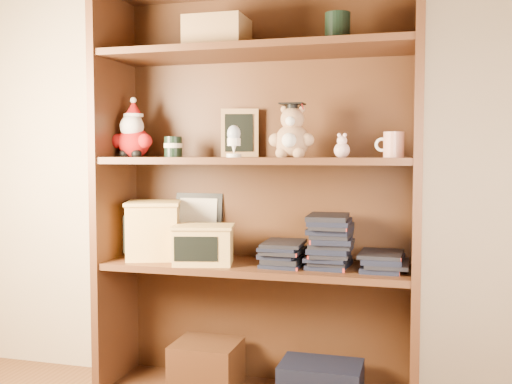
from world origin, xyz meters
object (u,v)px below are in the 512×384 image
teacher_mug (393,145)px  treats_box (153,230)px  bookcase (259,202)px  grad_teddy_bear (292,136)px

teacher_mug → treats_box: (-0.92, -0.00, -0.33)m
treats_box → bookcase: bearing=7.0°
treats_box → teacher_mug: bearing=0.1°
bookcase → grad_teddy_bear: (0.14, -0.06, 0.25)m
grad_teddy_bear → teacher_mug: 0.36m
teacher_mug → treats_box: teacher_mug is taller
teacher_mug → grad_teddy_bear: bearing=-179.0°
grad_teddy_bear → treats_box: size_ratio=0.77×
teacher_mug → treats_box: bearing=-179.9°
bookcase → grad_teddy_bear: 0.29m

